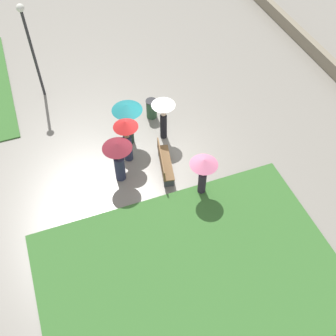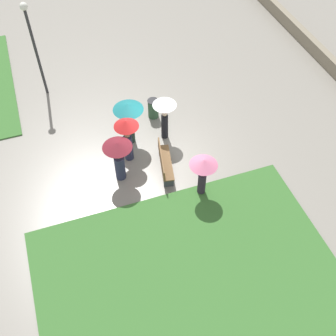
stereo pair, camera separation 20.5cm
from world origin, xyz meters
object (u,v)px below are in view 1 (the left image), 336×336
at_px(park_bench, 164,162).
at_px(crowd_person_white, 163,112).
at_px(lamp_post, 29,40).
at_px(crowd_person_maroon, 118,155).
at_px(crowd_person_pink, 203,168).
at_px(crowd_person_teal, 127,114).
at_px(trash_bin, 152,109).
at_px(crowd_person_red, 126,133).

bearing_deg(park_bench, crowd_person_white, -7.70).
relative_size(lamp_post, crowd_person_maroon, 2.35).
xyz_separation_m(lamp_post, crowd_person_white, (-4.51, -4.22, -1.44)).
distance_m(crowd_person_pink, crowd_person_teal, 3.85).
height_order(park_bench, crowd_person_pink, crowd_person_pink).
relative_size(trash_bin, crowd_person_maroon, 0.47).
relative_size(park_bench, crowd_person_maroon, 1.00).
xyz_separation_m(crowd_person_maroon, crowd_person_red, (0.85, -0.57, 0.12)).
bearing_deg(crowd_person_white, crowd_person_pink, -95.12).
xyz_separation_m(lamp_post, crowd_person_red, (-5.18, -2.50, -1.43)).
bearing_deg(crowd_person_pink, trash_bin, -107.30).
xyz_separation_m(crowd_person_maroon, crowd_person_teal, (1.75, -0.89, 0.22)).
bearing_deg(crowd_person_maroon, crowd_person_white, 8.24).
distance_m(trash_bin, crowd_person_red, 2.78).
xyz_separation_m(park_bench, crowd_person_pink, (-1.48, -0.94, 0.89)).
bearing_deg(crowd_person_red, crowd_person_maroon, 68.48).
xyz_separation_m(park_bench, lamp_post, (6.24, 3.61, 2.36)).
distance_m(park_bench, lamp_post, 7.58).
distance_m(crowd_person_teal, crowd_person_white, 1.42).
xyz_separation_m(crowd_person_red, crowd_person_white, (0.67, -1.72, -0.01)).
xyz_separation_m(trash_bin, crowd_person_pink, (-4.56, -0.40, 0.91)).
distance_m(crowd_person_maroon, crowd_person_teal, 1.97).
distance_m(park_bench, crowd_person_red, 1.79).
xyz_separation_m(crowd_person_maroon, crowd_person_white, (1.52, -2.29, 0.12)).
relative_size(trash_bin, crowd_person_teal, 0.45).
bearing_deg(crowd_person_maroon, lamp_post, 82.39).
bearing_deg(crowd_person_teal, trash_bin, 174.68).
relative_size(park_bench, crowd_person_red, 0.93).
relative_size(lamp_post, crowd_person_teal, 2.21).
bearing_deg(crowd_person_maroon, trash_bin, 26.84).
relative_size(crowd_person_teal, crowd_person_red, 0.99).
xyz_separation_m(crowd_person_teal, crowd_person_red, (-0.90, 0.32, -0.10)).
xyz_separation_m(lamp_post, crowd_person_maroon, (-6.03, -1.93, -1.55)).
distance_m(park_bench, crowd_person_pink, 1.97).
distance_m(crowd_person_pink, crowd_person_red, 3.27).
bearing_deg(crowd_person_teal, park_bench, 66.58).
relative_size(lamp_post, crowd_person_white, 2.29).
height_order(trash_bin, crowd_person_maroon, crowd_person_maroon).
bearing_deg(crowd_person_maroon, park_bench, -32.44).
bearing_deg(lamp_post, crowd_person_teal, -146.63).
xyz_separation_m(crowd_person_pink, crowd_person_white, (3.21, 0.33, 0.03)).
bearing_deg(crowd_person_teal, crowd_person_white, 125.47).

